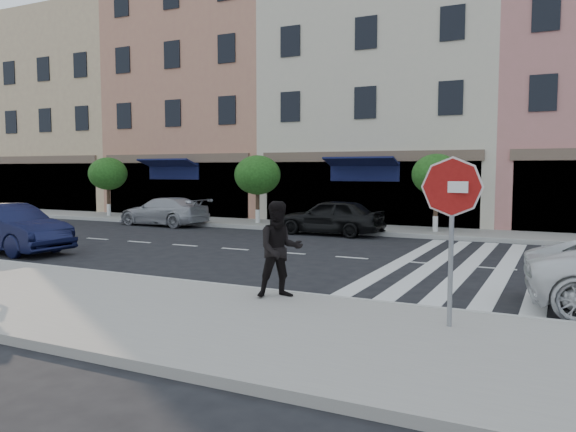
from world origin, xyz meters
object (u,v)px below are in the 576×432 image
Objects in this scene: stop_sign at (452,204)px; car_far_left at (164,211)px; car_far_mid at (331,217)px; walker at (280,249)px; car_near_mid at (8,228)px.

stop_sign is 19.08m from car_far_left.
walker is at bearing 19.03° from car_far_mid.
car_far_mid is at bearing 93.15° from car_far_left.
car_near_mid is 11.41m from car_far_mid.
car_near_mid is 1.08× the size of car_far_mid.
stop_sign is 0.59× the size of car_far_left.
car_near_mid is at bearing 174.00° from stop_sign.
car_far_left is at bearing 97.86° from walker.
car_far_mid is (-3.45, 11.10, -0.35)m from walker.
walker is at bearing -98.34° from car_near_mid.
stop_sign is 13.58m from car_far_mid.
stop_sign reaches higher than walker.
stop_sign is 3.48m from walker.
car_far_mid is (8.27, 0.00, 0.06)m from car_far_left.
car_far_left is 8.27m from car_far_mid.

